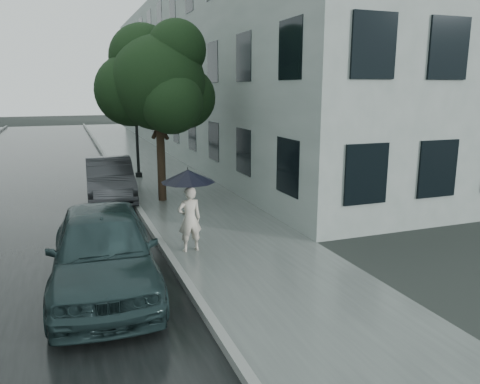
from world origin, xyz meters
name	(u,v)px	position (x,y,z in m)	size (l,w,h in m)	color
ground	(265,277)	(0.00, 0.00, 0.00)	(120.00, 120.00, 0.00)	black
sidewalk	(160,174)	(0.25, 12.00, 0.00)	(3.50, 60.00, 0.01)	slate
kerb_near	(116,175)	(-1.57, 12.00, 0.07)	(0.15, 60.00, 0.15)	slate
asphalt_road	(26,182)	(-5.08, 12.00, 0.00)	(6.85, 60.00, 0.00)	black
building_near	(219,73)	(5.47, 19.50, 4.50)	(7.02, 36.00, 9.00)	#8E9B97
pedestrian	(190,219)	(-1.00, 2.00, 0.76)	(0.55, 0.36, 1.50)	#BCB5A5
umbrella	(188,176)	(-1.01, 2.02, 1.74)	(1.32, 1.32, 1.00)	black
street_tree	(158,82)	(-0.60, 7.26, 3.84)	(3.89, 3.53, 5.74)	#332619
lamp_post	(132,108)	(-0.85, 11.57, 2.85)	(0.83, 0.43, 4.97)	black
car_near	(103,249)	(-3.00, 0.50, 0.79)	(1.84, 4.58, 1.56)	#1C2E2F
car_far	(110,179)	(-2.20, 7.88, 0.69)	(1.45, 4.17, 1.37)	#26282C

